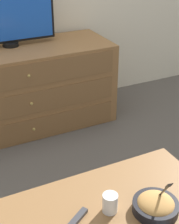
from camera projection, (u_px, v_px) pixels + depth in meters
ground_plane at (13, 110)px, 3.24m from camera, size 12.00×12.00×0.00m
dresser at (21, 89)px, 2.84m from camera, size 1.52×0.58×0.69m
tv at (7, 15)px, 2.62m from camera, size 0.74×0.13×0.48m
takeout_bowl at (156, 205)px, 1.47m from camera, size 0.20×0.20×0.19m
drink_cup at (110, 204)px, 1.46m from camera, size 0.07×0.07×0.09m
remote_control at (76, 220)px, 1.42m from camera, size 0.14×0.10×0.02m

